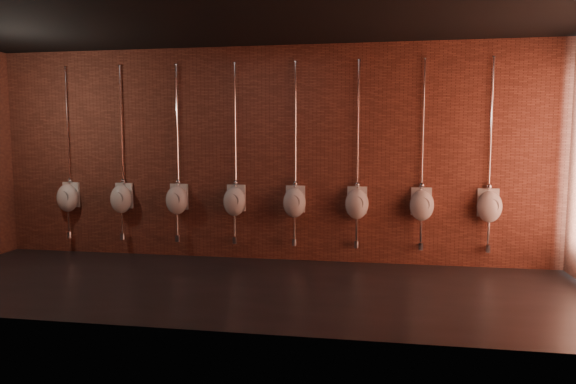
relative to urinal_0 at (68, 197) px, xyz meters
name	(u,v)px	position (x,y,z in m)	size (l,w,h in m)	color
ground	(242,286)	(3.21, -1.38, -0.91)	(8.50, 8.50, 0.00)	black
room_shell	(240,124)	(3.21, -1.38, 1.10)	(8.54, 3.04, 3.22)	black
urinal_0	(68,197)	(0.00, 0.00, 0.00)	(0.36, 0.32, 2.71)	white
urinal_1	(121,198)	(0.92, 0.00, 0.00)	(0.36, 0.32, 2.71)	white
urinal_2	(177,199)	(1.83, 0.00, 0.00)	(0.36, 0.32, 2.71)	white
urinal_3	(235,200)	(2.75, 0.00, 0.00)	(0.36, 0.32, 2.71)	white
urinal_4	(295,201)	(3.66, 0.00, 0.00)	(0.36, 0.32, 2.71)	white
urinal_5	(357,203)	(4.58, 0.00, 0.00)	(0.36, 0.32, 2.71)	white
urinal_6	(422,204)	(5.50, 0.00, 0.00)	(0.36, 0.32, 2.71)	white
urinal_7	(489,205)	(6.41, 0.00, 0.00)	(0.36, 0.32, 2.71)	white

